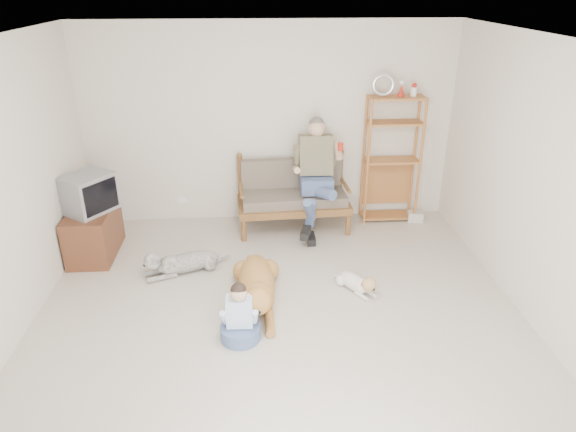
{
  "coord_description": "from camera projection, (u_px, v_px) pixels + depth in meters",
  "views": [
    {
      "loc": [
        -0.21,
        -4.06,
        3.15
      ],
      "look_at": [
        0.13,
        1.0,
        0.8
      ],
      "focal_mm": 32.0,
      "sensor_mm": 36.0,
      "label": 1
    }
  ],
  "objects": [
    {
      "name": "floor",
      "position": [
        281.0,
        333.0,
        5.01
      ],
      "size": [
        5.5,
        5.5,
        0.0
      ],
      "primitive_type": "plane",
      "color": "beige",
      "rests_on": "ground"
    },
    {
      "name": "ceiling",
      "position": [
        279.0,
        44.0,
        3.87
      ],
      "size": [
        5.5,
        5.5,
        0.0
      ],
      "primitive_type": "plane",
      "rotation": [
        3.14,
        0.0,
        0.0
      ],
      "color": "white",
      "rests_on": "ground"
    },
    {
      "name": "wall_back",
      "position": [
        269.0,
        125.0,
        6.93
      ],
      "size": [
        5.0,
        0.0,
        5.0
      ],
      "primitive_type": "plane",
      "rotation": [
        1.57,
        0.0,
        0.0
      ],
      "color": "beige",
      "rests_on": "ground"
    },
    {
      "name": "wall_right",
      "position": [
        558.0,
        199.0,
        4.6
      ],
      "size": [
        0.0,
        5.5,
        5.5
      ],
      "primitive_type": "plane",
      "rotation": [
        1.57,
        0.0,
        -1.57
      ],
      "color": "beige",
      "rests_on": "ground"
    },
    {
      "name": "loveseat",
      "position": [
        293.0,
        194.0,
        6.99
      ],
      "size": [
        1.54,
        0.78,
        0.95
      ],
      "rotation": [
        0.0,
        0.0,
        0.06
      ],
      "color": "brown",
      "rests_on": "ground"
    },
    {
      "name": "man",
      "position": [
        315.0,
        184.0,
        6.72
      ],
      "size": [
        0.58,
        0.83,
        1.35
      ],
      "color": "#55639C",
      "rests_on": "loveseat"
    },
    {
      "name": "etagere",
      "position": [
        391.0,
        159.0,
        7.04
      ],
      "size": [
        0.78,
        0.34,
        2.05
      ],
      "color": "#9F6832",
      "rests_on": "ground"
    },
    {
      "name": "book_stack",
      "position": [
        415.0,
        216.0,
        7.32
      ],
      "size": [
        0.23,
        0.18,
        0.13
      ],
      "primitive_type": "cube",
      "rotation": [
        0.0,
        0.0,
        -0.16
      ],
      "color": "silver",
      "rests_on": "ground"
    },
    {
      "name": "tv_stand",
      "position": [
        93.0,
        232.0,
        6.33
      ],
      "size": [
        0.5,
        0.9,
        0.6
      ],
      "rotation": [
        0.0,
        0.0,
        -0.0
      ],
      "color": "brown",
      "rests_on": "ground"
    },
    {
      "name": "crt_tv",
      "position": [
        89.0,
        193.0,
        6.09
      ],
      "size": [
        0.68,
        0.7,
        0.46
      ],
      "rotation": [
        0.0,
        0.0,
        -0.61
      ],
      "color": "gray",
      "rests_on": "tv_stand"
    },
    {
      "name": "wall_outlet",
      "position": [
        182.0,
        199.0,
        7.28
      ],
      "size": [
        0.12,
        0.02,
        0.08
      ],
      "primitive_type": "cube",
      "color": "white",
      "rests_on": "ground"
    },
    {
      "name": "golden_retriever",
      "position": [
        257.0,
        287.0,
        5.4
      ],
      "size": [
        0.4,
        1.58,
        0.48
      ],
      "rotation": [
        0.0,
        0.0,
        0.01
      ],
      "color": "#AB7C3B",
      "rests_on": "ground"
    },
    {
      "name": "shaggy_dog",
      "position": [
        181.0,
        263.0,
        6.0
      ],
      "size": [
        1.02,
        0.52,
        0.32
      ],
      "rotation": [
        0.0,
        0.0,
        -1.19
      ],
      "color": "silver",
      "rests_on": "ground"
    },
    {
      "name": "terrier",
      "position": [
        358.0,
        283.0,
        5.64
      ],
      "size": [
        0.42,
        0.57,
        0.25
      ],
      "rotation": [
        0.0,
        0.0,
        0.56
      ],
      "color": "white",
      "rests_on": "ground"
    },
    {
      "name": "child",
      "position": [
        240.0,
        319.0,
        4.85
      ],
      "size": [
        0.39,
        0.39,
        0.61
      ],
      "rotation": [
        0.0,
        0.0,
        -0.03
      ],
      "color": "#55639C",
      "rests_on": "ground"
    }
  ]
}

